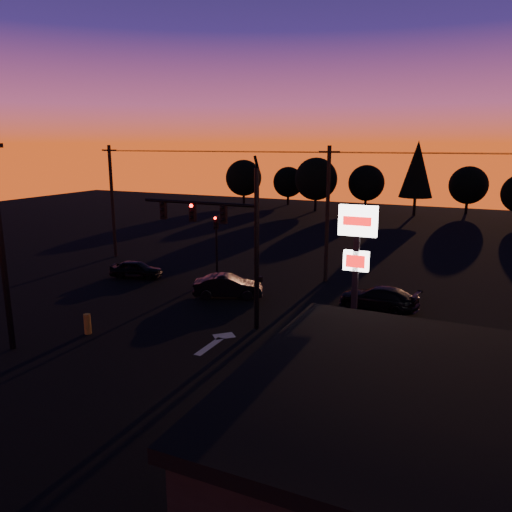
{
  "coord_description": "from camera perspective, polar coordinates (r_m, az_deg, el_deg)",
  "views": [
    {
      "loc": [
        11.5,
        -17.55,
        9.14
      ],
      "look_at": [
        1.0,
        5.0,
        3.5
      ],
      "focal_mm": 35.0,
      "sensor_mm": 36.0,
      "label": 1
    }
  ],
  "objects": [
    {
      "name": "car_mid",
      "position": [
        30.27,
        -3.2,
        -3.47
      ],
      "size": [
        4.39,
        2.95,
        1.37
      ],
      "primitive_type": "imported",
      "rotation": [
        0.0,
        0.0,
        1.97
      ],
      "color": "black",
      "rests_on": "ground"
    },
    {
      "name": "traffic_signal_mast",
      "position": [
        24.83,
        -3.29,
        3.0
      ],
      "size": [
        6.79,
        0.52,
        8.58
      ],
      "color": "black",
      "rests_on": "ground"
    },
    {
      "name": "tree_0",
      "position": [
        75.58,
        -1.42,
        8.91
      ],
      "size": [
        5.36,
        5.36,
        6.74
      ],
      "color": "black",
      "rests_on": "ground"
    },
    {
      "name": "car_left",
      "position": [
        35.55,
        -13.53,
        -1.48
      ],
      "size": [
        3.83,
        2.33,
        1.22
      ],
      "primitive_type": "imported",
      "rotation": [
        0.0,
        0.0,
        1.84
      ],
      "color": "black",
      "rests_on": "ground"
    },
    {
      "name": "ground",
      "position": [
        22.89,
        -7.71,
        -10.88
      ],
      "size": [
        120.0,
        120.0,
        0.0
      ],
      "primitive_type": "plane",
      "color": "black",
      "rests_on": "ground"
    },
    {
      "name": "secondary_signal",
      "position": [
        33.99,
        -4.56,
        2.09
      ],
      "size": [
        0.3,
        0.31,
        4.35
      ],
      "color": "black",
      "rests_on": "ground"
    },
    {
      "name": "tree_2",
      "position": [
        69.15,
        6.88,
        8.73
      ],
      "size": [
        5.77,
        5.78,
        7.26
      ],
      "color": "black",
      "rests_on": "ground"
    },
    {
      "name": "suv_parked",
      "position": [
        16.79,
        20.29,
        -18.58
      ],
      "size": [
        2.35,
        4.6,
        1.24
      ],
      "primitive_type": "imported",
      "rotation": [
        0.0,
        0.0,
        0.06
      ],
      "color": "black",
      "rests_on": "ground"
    },
    {
      "name": "bollard",
      "position": [
        25.96,
        -18.7,
        -7.36
      ],
      "size": [
        0.34,
        0.34,
        1.01
      ],
      "primitive_type": "cylinder",
      "color": "#A4741E",
      "rests_on": "ground"
    },
    {
      "name": "parking_lot_light",
      "position": [
        24.25,
        -27.22,
        2.17
      ],
      "size": [
        1.25,
        0.3,
        9.14
      ],
      "color": "black",
      "rests_on": "ground"
    },
    {
      "name": "power_wires",
      "position": [
        32.96,
        8.38,
        11.64
      ],
      "size": [
        36.0,
        1.22,
        0.07
      ],
      "color": "black",
      "rests_on": "ground"
    },
    {
      "name": "lane_arrow",
      "position": [
        23.96,
        -4.52,
        -9.68
      ],
      "size": [
        1.2,
        3.1,
        0.01
      ],
      "color": "beige",
      "rests_on": "ground"
    },
    {
      "name": "tree_5",
      "position": [
        71.8,
        23.11,
        7.45
      ],
      "size": [
        4.95,
        4.95,
        6.22
      ],
      "color": "black",
      "rests_on": "ground"
    },
    {
      "name": "utility_pole_1",
      "position": [
        33.27,
        8.16,
        4.79
      ],
      "size": [
        1.4,
        0.26,
        9.0
      ],
      "color": "black",
      "rests_on": "ground"
    },
    {
      "name": "tree_3",
      "position": [
        71.46,
        12.5,
        8.15
      ],
      "size": [
        4.95,
        4.95,
        6.22
      ],
      "color": "black",
      "rests_on": "ground"
    },
    {
      "name": "tree_1",
      "position": [
        75.94,
        3.71,
        8.44
      ],
      "size": [
        4.54,
        4.54,
        5.71
      ],
      "color": "black",
      "rests_on": "ground"
    },
    {
      "name": "car_right",
      "position": [
        28.96,
        13.81,
        -4.66
      ],
      "size": [
        4.69,
        2.46,
        1.3
      ],
      "primitive_type": "imported",
      "rotation": [
        0.0,
        0.0,
        -1.72
      ],
      "color": "black",
      "rests_on": "ground"
    },
    {
      "name": "utility_pole_0",
      "position": [
        42.1,
        -16.1,
        6.08
      ],
      "size": [
        1.4,
        0.26,
        9.0
      ],
      "color": "black",
      "rests_on": "ground"
    },
    {
      "name": "pylon_sign",
      "position": [
        20.03,
        11.41,
        0.33
      ],
      "size": [
        1.5,
        0.28,
        6.8
      ],
      "color": "black",
      "rests_on": "ground"
    },
    {
      "name": "tree_4",
      "position": [
        67.17,
        17.92,
        9.42
      ],
      "size": [
        4.18,
        4.18,
        9.5
      ],
      "color": "black",
      "rests_on": "ground"
    }
  ]
}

